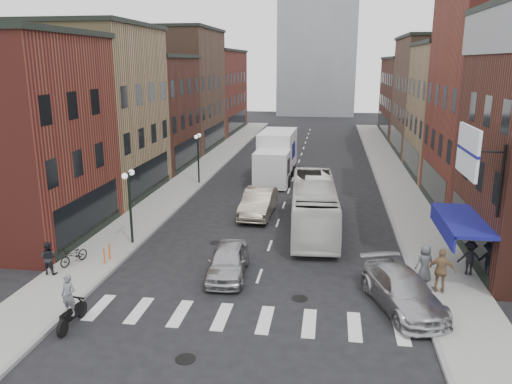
% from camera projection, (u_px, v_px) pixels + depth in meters
% --- Properties ---
extents(ground, '(160.00, 160.00, 0.00)m').
position_uv_depth(ground, '(256.00, 285.00, 22.24)').
color(ground, black).
rests_on(ground, ground).
extents(sidewalk_left, '(3.00, 74.00, 0.15)m').
position_uv_depth(sidewalk_left, '(199.00, 173.00, 44.49)').
color(sidewalk_left, gray).
rests_on(sidewalk_left, ground).
extents(sidewalk_right, '(3.00, 74.00, 0.15)m').
position_uv_depth(sidewalk_right, '(394.00, 179.00, 42.04)').
color(sidewalk_right, gray).
rests_on(sidewalk_right, ground).
extents(curb_left, '(0.20, 74.00, 0.16)m').
position_uv_depth(curb_left, '(215.00, 174.00, 44.29)').
color(curb_left, gray).
rests_on(curb_left, ground).
extents(curb_right, '(0.20, 74.00, 0.16)m').
position_uv_depth(curb_right, '(376.00, 179.00, 42.28)').
color(curb_right, gray).
rests_on(curb_right, ground).
extents(crosswalk_stripes, '(12.00, 2.20, 0.01)m').
position_uv_depth(crosswalk_stripes, '(245.00, 318.00, 19.37)').
color(crosswalk_stripes, silver).
rests_on(crosswalk_stripes, ground).
extents(bldg_left_mid_a, '(10.30, 10.20, 12.30)m').
position_uv_depth(bldg_left_mid_a, '(81.00, 112.00, 36.23)').
color(bldg_left_mid_a, olive).
rests_on(bldg_left_mid_a, ground).
extents(bldg_left_mid_b, '(10.30, 10.20, 10.30)m').
position_uv_depth(bldg_left_mid_b, '(134.00, 112.00, 46.05)').
color(bldg_left_mid_b, '#421F17').
rests_on(bldg_left_mid_b, ground).
extents(bldg_left_far_a, '(10.30, 12.20, 13.30)m').
position_uv_depth(bldg_left_far_a, '(171.00, 89.00, 56.20)').
color(bldg_left_far_a, '#513728').
rests_on(bldg_left_far_a, ground).
extents(bldg_left_far_b, '(10.30, 16.20, 11.30)m').
position_uv_depth(bldg_left_far_b, '(202.00, 91.00, 69.84)').
color(bldg_left_far_b, maroon).
rests_on(bldg_left_far_b, ground).
extents(bldg_right_mid_b, '(10.30, 10.20, 11.30)m').
position_uv_depth(bldg_right_mid_b, '(476.00, 111.00, 41.61)').
color(bldg_right_mid_b, olive).
rests_on(bldg_right_mid_b, ground).
extents(bldg_right_far_a, '(10.30, 12.20, 12.30)m').
position_uv_depth(bldg_right_far_a, '(448.00, 96.00, 52.00)').
color(bldg_right_far_a, '#513728').
rests_on(bldg_right_far_a, ground).
extents(bldg_right_far_b, '(10.30, 16.20, 10.30)m').
position_uv_depth(bldg_right_far_b, '(424.00, 97.00, 65.65)').
color(bldg_right_far_b, '#421F17').
rests_on(bldg_right_far_b, ground).
extents(awning_blue, '(1.80, 5.00, 0.78)m').
position_uv_depth(awning_blue, '(458.00, 221.00, 22.68)').
color(awning_blue, navy).
rests_on(awning_blue, ground).
extents(billboard_sign, '(1.52, 3.00, 3.70)m').
position_uv_depth(billboard_sign, '(470.00, 153.00, 19.93)').
color(billboard_sign, black).
rests_on(billboard_sign, ground).
extents(streetlamp_near, '(0.32, 1.22, 4.11)m').
position_uv_depth(streetlamp_near, '(129.00, 193.00, 26.39)').
color(streetlamp_near, black).
rests_on(streetlamp_near, ground).
extents(streetlamp_far, '(0.32, 1.22, 4.11)m').
position_uv_depth(streetlamp_far, '(198.00, 149.00, 39.79)').
color(streetlamp_far, black).
rests_on(streetlamp_far, ground).
extents(bike_rack, '(0.08, 0.68, 0.80)m').
position_uv_depth(bike_rack, '(107.00, 254.00, 24.44)').
color(bike_rack, '#D8590C').
rests_on(bike_rack, sidewalk_left).
extents(box_truck, '(2.94, 9.06, 3.91)m').
position_uv_depth(box_truck, '(276.00, 156.00, 41.99)').
color(box_truck, white).
rests_on(box_truck, ground).
extents(motorcycle_rider, '(0.63, 2.08, 2.12)m').
position_uv_depth(motorcycle_rider, '(70.00, 303.00, 18.49)').
color(motorcycle_rider, black).
rests_on(motorcycle_rider, ground).
extents(transit_bus, '(3.10, 10.70, 2.94)m').
position_uv_depth(transit_bus, '(314.00, 205.00, 29.43)').
color(transit_bus, silver).
rests_on(transit_bus, ground).
extents(sedan_left_near, '(2.06, 4.45, 1.48)m').
position_uv_depth(sedan_left_near, '(228.00, 261.00, 23.04)').
color(sedan_left_near, '#A9AAAE').
rests_on(sedan_left_near, ground).
extents(sedan_left_far, '(2.00, 5.28, 1.72)m').
position_uv_depth(sedan_left_far, '(259.00, 203.00, 32.14)').
color(sedan_left_far, '#A89B88').
rests_on(sedan_left_far, ground).
extents(curb_car, '(3.57, 5.51, 1.49)m').
position_uv_depth(curb_car, '(403.00, 291.00, 20.01)').
color(curb_car, '#AAAAAF').
rests_on(curb_car, ground).
extents(parked_bicycle, '(1.07, 1.75, 0.87)m').
position_uv_depth(parked_bicycle, '(74.00, 255.00, 24.13)').
color(parked_bicycle, black).
rests_on(parked_bicycle, sidewalk_left).
extents(ped_left_solo, '(0.75, 0.44, 1.55)m').
position_uv_depth(ped_left_solo, '(48.00, 258.00, 22.92)').
color(ped_left_solo, black).
rests_on(ped_left_solo, sidewalk_left).
extents(ped_right_a, '(1.06, 0.55, 1.61)m').
position_uv_depth(ped_right_a, '(470.00, 258.00, 22.86)').
color(ped_right_a, black).
rests_on(ped_right_a, sidewalk_right).
extents(ped_right_b, '(1.24, 0.79, 1.95)m').
position_uv_depth(ped_right_b, '(441.00, 271.00, 21.02)').
color(ped_right_b, olive).
rests_on(ped_right_b, sidewalk_right).
extents(ped_right_c, '(0.97, 0.82, 1.70)m').
position_uv_depth(ped_right_c, '(425.00, 263.00, 22.17)').
color(ped_right_c, '#54565B').
rests_on(ped_right_c, sidewalk_right).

